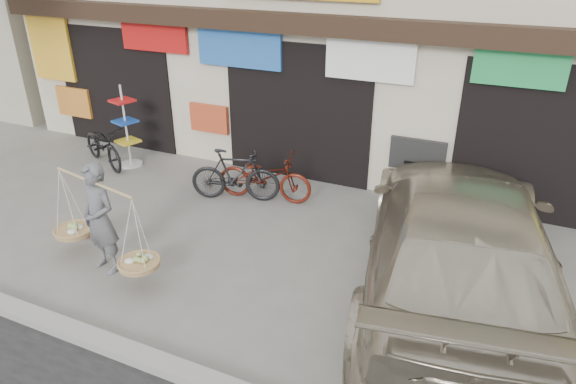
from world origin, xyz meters
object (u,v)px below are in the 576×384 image
at_px(bike_0, 103,145).
at_px(suv, 459,240).
at_px(bike_2, 265,176).
at_px(street_vendor, 100,223).
at_px(bike_1, 235,175).
at_px(display_rack, 127,134).

relative_size(bike_0, suv, 0.27).
bearing_deg(bike_2, street_vendor, 151.17).
distance_m(bike_0, suv, 7.68).
xyz_separation_m(street_vendor, bike_1, (0.61, 2.76, -0.27)).
distance_m(street_vendor, suv, 4.94).
xyz_separation_m(street_vendor, suv, (4.71, 1.49, 0.08)).
bearing_deg(street_vendor, suv, 28.85).
relative_size(suv, display_rack, 3.51).
bearing_deg(bike_2, bike_1, 106.94).
distance_m(bike_2, display_rack, 3.40).
relative_size(bike_1, display_rack, 0.94).
bearing_deg(bike_1, bike_0, 67.82).
bearing_deg(bike_2, bike_0, 80.52).
xyz_separation_m(bike_2, display_rack, (-3.38, 0.26, 0.24)).
distance_m(bike_1, bike_2, 0.54).
height_order(bike_0, bike_1, bike_1).
xyz_separation_m(bike_2, suv, (3.61, -1.50, 0.38)).
bearing_deg(bike_0, display_rack, -43.53).
height_order(street_vendor, bike_0, street_vendor).
bearing_deg(bike_0, street_vendor, -112.73).
height_order(bike_1, display_rack, display_rack).
distance_m(street_vendor, bike_0, 4.15).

